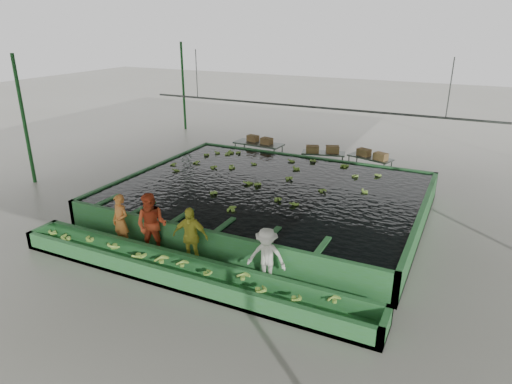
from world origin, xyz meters
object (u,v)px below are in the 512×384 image
at_px(worker_a, 121,221).
at_px(box_stack_right, 372,158).
at_px(worker_c, 190,237).
at_px(box_stack_left, 260,143).
at_px(sorting_trough, 184,272).
at_px(packing_table_right, 369,166).
at_px(box_stack_mid, 322,153).
at_px(worker_d, 267,257).
at_px(worker_b, 152,225).
at_px(packing_table_mid, 323,162).
at_px(flotation_tank, 269,198).
at_px(packing_table_left, 259,154).

relative_size(worker_a, box_stack_right, 1.19).
height_order(worker_c, box_stack_left, worker_c).
distance_m(box_stack_left, box_stack_right, 4.95).
bearing_deg(sorting_trough, packing_table_right, 77.72).
height_order(box_stack_left, box_stack_mid, box_stack_left).
distance_m(worker_d, box_stack_mid, 9.38).
bearing_deg(box_stack_left, box_stack_right, 4.59).
bearing_deg(worker_b, packing_table_mid, 61.94).
height_order(worker_a, box_stack_left, worker_a).
bearing_deg(worker_a, flotation_tank, 67.43).
xyz_separation_m(flotation_tank, packing_table_left, (-2.62, 4.64, 0.05)).
relative_size(packing_table_left, box_stack_mid, 1.59).
distance_m(worker_b, worker_c, 1.25).
relative_size(worker_a, worker_b, 0.88).
distance_m(packing_table_mid, box_stack_mid, 0.42).
relative_size(worker_a, packing_table_mid, 0.87).
bearing_deg(worker_d, box_stack_right, 78.92).
relative_size(sorting_trough, box_stack_mid, 7.24).
xyz_separation_m(flotation_tank, worker_d, (1.90, -4.30, 0.30)).
bearing_deg(flotation_tank, box_stack_right, 65.52).
bearing_deg(worker_d, packing_table_left, 108.35).
xyz_separation_m(flotation_tank, sorting_trough, (0.00, -5.10, -0.20)).
height_order(sorting_trough, box_stack_right, box_stack_right).
bearing_deg(box_stack_left, packing_table_left, -104.10).
xyz_separation_m(worker_a, packing_table_right, (4.89, 9.50, -0.38)).
height_order(flotation_tank, worker_a, worker_a).
bearing_deg(worker_c, packing_table_mid, 73.68).
xyz_separation_m(worker_b, box_stack_left, (-1.06, 9.01, 0.10)).
relative_size(worker_c, box_stack_mid, 1.19).
bearing_deg(worker_d, box_stack_mid, 91.62).
bearing_deg(box_stack_left, worker_a, -90.27).
relative_size(flotation_tank, packing_table_right, 5.51).
distance_m(worker_d, packing_table_right, 9.51).
xyz_separation_m(sorting_trough, worker_c, (-0.30, 0.80, 0.57)).
relative_size(worker_c, packing_table_right, 0.90).
relative_size(packing_table_right, box_stack_left, 1.44).
bearing_deg(packing_table_left, box_stack_mid, 5.90).
distance_m(flotation_tank, sorting_trough, 5.10).
distance_m(worker_b, box_stack_right, 10.17).
xyz_separation_m(worker_d, packing_table_mid, (-1.61, 9.31, -0.34)).
bearing_deg(box_stack_right, flotation_tank, -114.48).
distance_m(flotation_tank, worker_b, 4.59).
height_order(box_stack_mid, box_stack_right, box_stack_mid).
relative_size(sorting_trough, worker_d, 6.66).
xyz_separation_m(packing_table_mid, box_stack_mid, (-0.03, -0.07, 0.41)).
xyz_separation_m(packing_table_mid, packing_table_right, (1.96, 0.19, -0.00)).
xyz_separation_m(worker_c, packing_table_right, (2.54, 9.50, -0.41)).
distance_m(packing_table_mid, box_stack_left, 2.96).
xyz_separation_m(worker_a, box_stack_right, (4.97, 9.41, 0.03)).
xyz_separation_m(flotation_tank, box_stack_right, (2.32, 5.11, 0.38)).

